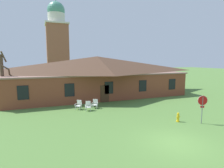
{
  "coord_description": "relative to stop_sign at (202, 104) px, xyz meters",
  "views": [
    {
      "loc": [
        -7.52,
        -8.57,
        5.1
      ],
      "look_at": [
        -1.28,
        7.73,
        2.83
      ],
      "focal_mm": 29.01,
      "sensor_mm": 36.0,
      "label": 1
    }
  ],
  "objects": [
    {
      "name": "stop_sign",
      "position": [
        0.0,
        0.0,
        0.0
      ],
      "size": [
        0.77,
        0.3,
        2.32
      ],
      "color": "slate",
      "rests_on": "ground"
    },
    {
      "name": "fire_hydrant",
      "position": [
        -1.47,
        1.03,
        -1.25
      ],
      "size": [
        0.36,
        0.28,
        0.79
      ],
      "color": "gold",
      "rests_on": "ground"
    },
    {
      "name": "bare_tree_beside_building",
      "position": [
        -16.09,
        12.42,
        1.58
      ],
      "size": [
        1.62,
        1.62,
        6.12
      ],
      "color": "brown",
      "rests_on": "ground"
    },
    {
      "name": "lawn_chair_by_porch",
      "position": [
        -8.51,
        7.93,
        -1.13
      ],
      "size": [
        0.84,
        0.87,
        0.96
      ],
      "color": "silver",
      "rests_on": "ground"
    },
    {
      "name": "brick_building",
      "position": [
        -4.35,
        15.09,
        1.28
      ],
      "size": [
        24.87,
        10.4,
        5.7
      ],
      "color": "brown",
      "rests_on": "ground"
    },
    {
      "name": "dome_tower",
      "position": [
        -8.41,
        34.13,
        7.21
      ],
      "size": [
        5.18,
        5.18,
        19.32
      ],
      "color": "#93563D",
      "rests_on": "ground"
    },
    {
      "name": "lawn_chair_near_door",
      "position": [
        -7.7,
        7.11,
        -1.13
      ],
      "size": [
        0.73,
        0.77,
        0.96
      ],
      "color": "silver",
      "rests_on": "ground"
    },
    {
      "name": "ground_plane",
      "position": [
        -4.35,
        -2.09,
        -1.63
      ],
      "size": [
        200.0,
        200.0,
        0.0
      ],
      "primitive_type": "plane",
      "color": "#517A38"
    },
    {
      "name": "lawn_chair_left_end",
      "position": [
        -6.78,
        7.75,
        -1.13
      ],
      "size": [
        0.83,
        0.86,
        0.96
      ],
      "color": "silver",
      "rests_on": "ground"
    }
  ]
}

